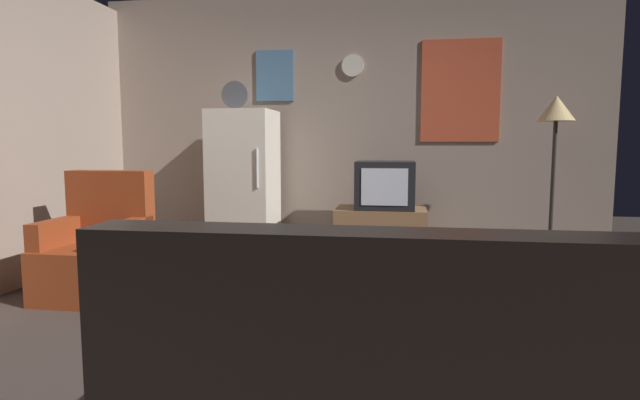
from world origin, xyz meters
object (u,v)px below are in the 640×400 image
object	(u,v)px
wine_glass	(251,237)
mug_ceramic_white	(237,242)
crt_tv	(385,185)
couch	(372,396)
book_stack	(454,267)
standing_lamp	(556,122)
coffee_table	(242,281)
remote_control	(238,253)
armchair	(98,252)
tv_stand	(381,238)
mug_ceramic_tan	(232,240)
fridge	(244,186)

from	to	relation	value
wine_glass	mug_ceramic_white	world-z (taller)	wine_glass
crt_tv	couch	world-z (taller)	crt_tv
book_stack	standing_lamp	bearing A→B (deg)	7.56
coffee_table	remote_control	xyz separation A→B (m)	(0.02, -0.15, 0.23)
remote_control	book_stack	xyz separation A→B (m)	(1.55, 1.43, -0.38)
standing_lamp	armchair	distance (m)	3.95
crt_tv	mug_ceramic_white	size ratio (longest dim) A/B	6.00
wine_glass	mug_ceramic_white	distance (m)	0.11
tv_stand	mug_ceramic_tan	size ratio (longest dim) A/B	9.33
mug_ceramic_tan	coffee_table	bearing A→B (deg)	-44.29
wine_glass	mug_ceramic_tan	distance (m)	0.14
fridge	mug_ceramic_white	distance (m)	1.53
remote_control	mug_ceramic_white	bearing A→B (deg)	135.74
coffee_table	crt_tv	bearing A→B (deg)	56.59
remote_control	armchair	bearing A→B (deg)	-171.75
wine_glass	book_stack	xyz separation A→B (m)	(1.54, 1.17, -0.45)
tv_stand	fridge	bearing A→B (deg)	177.03
remote_control	book_stack	distance (m)	2.14
wine_glass	couch	bearing A→B (deg)	-61.86
wine_glass	armchair	world-z (taller)	armchair
mug_ceramic_tan	book_stack	xyz separation A→B (m)	(1.67, 1.18, -0.42)
crt_tv	standing_lamp	bearing A→B (deg)	-1.36
coffee_table	book_stack	distance (m)	2.03
wine_glass	armchair	distance (m)	1.27
mug_ceramic_white	armchair	distance (m)	1.19
fridge	remote_control	bearing A→B (deg)	-74.07
fridge	coffee_table	size ratio (longest dim) A/B	2.46
coffee_table	couch	world-z (taller)	couch
crt_tv	mug_ceramic_tan	distance (m)	1.72
crt_tv	armchair	distance (m)	2.52
crt_tv	standing_lamp	xyz separation A→B (m)	(1.47, -0.03, 0.56)
mug_ceramic_tan	remote_control	distance (m)	0.28
crt_tv	armchair	size ratio (longest dim) A/B	0.56
fridge	coffee_table	bearing A→B (deg)	-73.47
mug_ceramic_tan	mug_ceramic_white	bearing A→B (deg)	-45.65
fridge	armchair	world-z (taller)	fridge
wine_glass	book_stack	bearing A→B (deg)	37.40
fridge	armchair	xyz separation A→B (m)	(-0.78, -1.29, -0.42)
coffee_table	remote_control	size ratio (longest dim) A/B	4.80
crt_tv	coffee_table	size ratio (longest dim) A/B	0.75
mug_ceramic_white	book_stack	distance (m)	2.08
mug_ceramic_tan	book_stack	size ratio (longest dim) A/B	0.46
crt_tv	armchair	world-z (taller)	crt_tv
fridge	standing_lamp	world-z (taller)	fridge
crt_tv	fridge	bearing A→B (deg)	177.07
coffee_table	couch	distance (m)	1.96
fridge	armchair	distance (m)	1.56
crt_tv	mug_ceramic_tan	size ratio (longest dim) A/B	6.00
couch	book_stack	bearing A→B (deg)	79.00
tv_stand	standing_lamp	distance (m)	1.85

